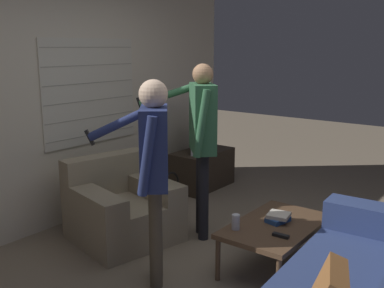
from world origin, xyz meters
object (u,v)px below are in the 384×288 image
(book_stack, at_px, (278,217))
(floor_fan, at_px, (170,189))
(person_left_standing, at_px, (153,158))
(person_right_standing, at_px, (201,129))
(spare_remote, at_px, (281,236))
(soda_can, at_px, (236,222))
(armchair_beige, at_px, (121,208))
(coffee_table, at_px, (276,228))
(tv, at_px, (202,132))

(book_stack, distance_m, floor_fan, 1.84)
(person_left_standing, xyz_separation_m, person_right_standing, (0.94, 0.24, 0.05))
(spare_remote, bearing_deg, book_stack, 27.18)
(floor_fan, bearing_deg, spare_remote, -115.46)
(person_left_standing, height_order, spare_remote, person_left_standing)
(soda_can, xyz_separation_m, spare_remote, (0.08, -0.36, -0.05))
(person_left_standing, bearing_deg, soda_can, -82.65)
(armchair_beige, distance_m, spare_remote, 1.64)
(soda_can, distance_m, floor_fan, 1.82)
(spare_remote, relative_size, floor_fan, 0.34)
(floor_fan, bearing_deg, soda_can, -122.77)
(armchair_beige, xyz_separation_m, floor_fan, (1.02, 0.24, -0.12))
(coffee_table, distance_m, book_stack, 0.09)
(tv, xyz_separation_m, soda_can, (-1.73, -1.60, -0.29))
(tv, xyz_separation_m, spare_remote, (-1.64, -1.96, -0.34))
(tv, relative_size, soda_can, 5.33)
(person_left_standing, distance_m, person_right_standing, 0.97)
(coffee_table, xyz_separation_m, person_right_standing, (0.15, 0.89, 0.71))
(person_left_standing, bearing_deg, tv, -12.75)
(soda_can, xyz_separation_m, floor_fan, (0.97, 1.51, -0.27))
(tv, height_order, spare_remote, tv)
(floor_fan, bearing_deg, person_right_standing, -122.00)
(armchair_beige, height_order, book_stack, armchair_beige)
(coffee_table, distance_m, tv, 2.33)
(armchair_beige, relative_size, person_left_standing, 0.65)
(armchair_beige, distance_m, soda_can, 1.28)
(armchair_beige, bearing_deg, coffee_table, 115.81)
(book_stack, height_order, spare_remote, book_stack)
(armchair_beige, height_order, person_left_standing, person_left_standing)
(person_left_standing, distance_m, soda_can, 0.86)
(person_right_standing, relative_size, book_stack, 7.61)
(armchair_beige, distance_m, coffee_table, 1.52)
(armchair_beige, height_order, spare_remote, armchair_beige)
(person_left_standing, relative_size, person_right_standing, 0.95)
(armchair_beige, relative_size, soda_can, 8.33)
(armchair_beige, height_order, coffee_table, armchair_beige)
(coffee_table, bearing_deg, tv, 51.73)
(person_right_standing, bearing_deg, book_stack, -141.58)
(person_left_standing, bearing_deg, coffee_table, -79.86)
(tv, relative_size, book_stack, 3.04)
(coffee_table, height_order, person_right_standing, person_right_standing)
(spare_remote, distance_m, floor_fan, 2.08)
(spare_remote, bearing_deg, person_left_standing, 122.31)
(spare_remote, bearing_deg, coffee_table, 31.55)
(book_stack, bearing_deg, person_left_standing, 142.63)
(book_stack, bearing_deg, soda_can, 150.47)
(tv, distance_m, person_left_standing, 2.51)
(person_right_standing, relative_size, floor_fan, 4.32)
(floor_fan, bearing_deg, person_left_standing, -143.66)
(person_right_standing, relative_size, spare_remote, 12.75)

